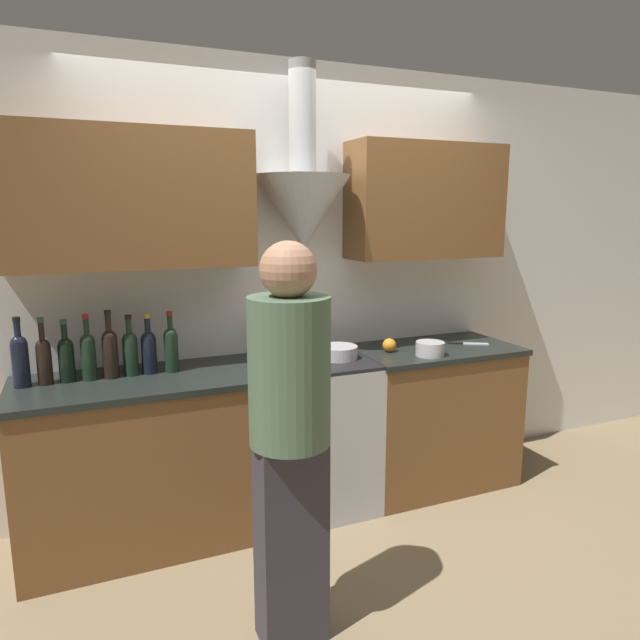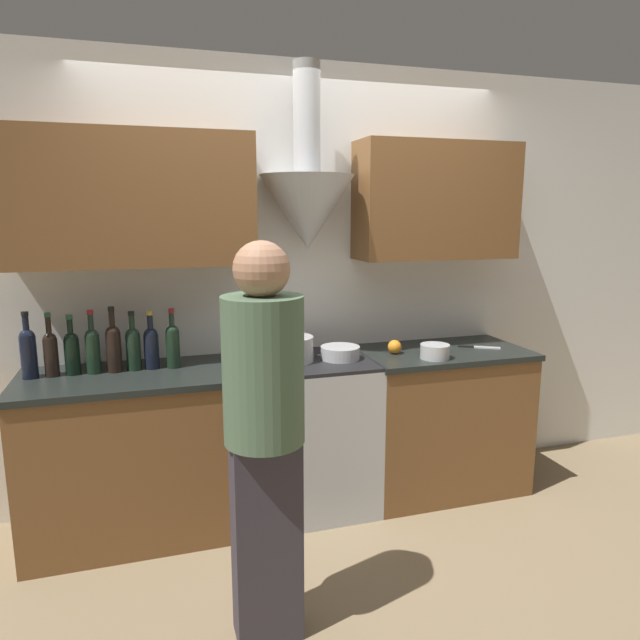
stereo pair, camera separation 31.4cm
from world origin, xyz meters
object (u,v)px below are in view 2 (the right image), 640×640
at_px(wine_bottle_5, 133,346).
at_px(stock_pot, 290,349).
at_px(stove_range, 315,432).
at_px(orange_fruit, 395,347).
at_px(wine_bottle_4, 114,346).
at_px(wine_bottle_6, 151,345).
at_px(wine_bottle_2, 72,351).
at_px(wine_bottle_3, 93,348).
at_px(saucepan, 435,351).
at_px(wine_bottle_1, 51,351).
at_px(person_foreground_left, 264,427).
at_px(wine_bottle_0, 28,351).
at_px(wine_bottle_7, 173,343).
at_px(mixing_bowl, 340,353).

distance_m(wine_bottle_5, stock_pot, 0.85).
xyz_separation_m(stove_range, orange_fruit, (0.50, -0.01, 0.49)).
relative_size(wine_bottle_4, wine_bottle_6, 1.11).
relative_size(stove_range, wine_bottle_2, 2.85).
xyz_separation_m(wine_bottle_4, wine_bottle_6, (0.19, 0.01, -0.01)).
height_order(wine_bottle_3, saucepan, wine_bottle_3).
height_order(wine_bottle_2, stock_pot, wine_bottle_2).
bearing_deg(wine_bottle_1, wine_bottle_2, 3.11).
xyz_separation_m(stock_pot, person_foreground_left, (-0.35, -0.98, -0.06)).
bearing_deg(wine_bottle_5, wine_bottle_4, -174.06).
distance_m(wine_bottle_0, stock_pot, 1.36).
bearing_deg(wine_bottle_4, wine_bottle_3, 178.13).
distance_m(wine_bottle_7, saucepan, 1.48).
xyz_separation_m(stove_range, wine_bottle_6, (-0.90, 0.08, 0.57)).
bearing_deg(wine_bottle_1, wine_bottle_3, -0.78).
height_order(wine_bottle_2, wine_bottle_5, wine_bottle_5).
xyz_separation_m(wine_bottle_2, wine_bottle_7, (0.51, -0.02, 0.01)).
height_order(wine_bottle_5, mixing_bowl, wine_bottle_5).
distance_m(stove_range, wine_bottle_2, 1.42).
relative_size(wine_bottle_1, orange_fruit, 4.02).
xyz_separation_m(stove_range, wine_bottle_5, (-0.99, 0.08, 0.58)).
xyz_separation_m(wine_bottle_5, wine_bottle_7, (0.21, -0.01, 0.00)).
xyz_separation_m(wine_bottle_1, mixing_bowl, (1.54, -0.10, -0.09)).
relative_size(wine_bottle_1, mixing_bowl, 1.47).
height_order(wine_bottle_5, saucepan, wine_bottle_5).
distance_m(wine_bottle_5, person_foreground_left, 1.17).
xyz_separation_m(wine_bottle_1, wine_bottle_4, (0.31, -0.01, 0.01)).
bearing_deg(wine_bottle_3, mixing_bowl, -4.32).
bearing_deg(wine_bottle_1, wine_bottle_6, 0.48).
distance_m(wine_bottle_1, person_foreground_left, 1.39).
xyz_separation_m(stock_pot, saucepan, (0.82, -0.19, -0.03)).
distance_m(wine_bottle_5, mixing_bowl, 1.14).
bearing_deg(orange_fruit, wine_bottle_3, 177.28).
distance_m(wine_bottle_4, mixing_bowl, 1.24).
height_order(wine_bottle_0, saucepan, wine_bottle_0).
bearing_deg(wine_bottle_6, saucepan, -9.46).
bearing_deg(stock_pot, mixing_bowl, -6.70).
bearing_deg(saucepan, wine_bottle_5, 171.06).
bearing_deg(wine_bottle_4, wine_bottle_6, 3.09).
height_order(stove_range, wine_bottle_1, wine_bottle_1).
relative_size(wine_bottle_2, wine_bottle_5, 0.99).
bearing_deg(orange_fruit, wine_bottle_6, 176.43).
xyz_separation_m(wine_bottle_4, wine_bottle_5, (0.10, 0.01, -0.01)).
xyz_separation_m(wine_bottle_6, person_foreground_left, (0.40, -1.05, -0.12)).
xyz_separation_m(stove_range, person_foreground_left, (-0.49, -0.97, 0.46)).
relative_size(stove_range, orange_fruit, 10.84).
bearing_deg(wine_bottle_1, stove_range, -3.06).
distance_m(stove_range, wine_bottle_0, 1.61).
bearing_deg(mixing_bowl, wine_bottle_6, 174.08).
height_order(wine_bottle_6, person_foreground_left, person_foreground_left).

